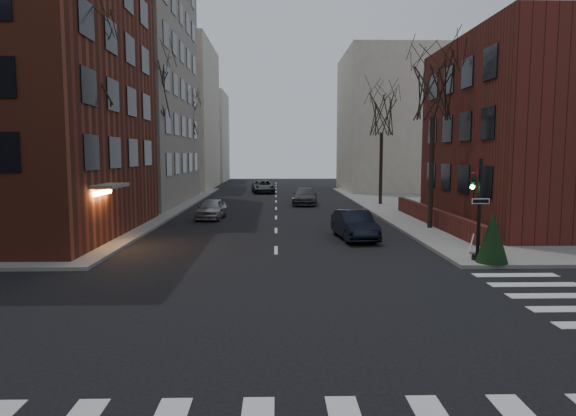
{
  "coord_description": "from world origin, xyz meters",
  "views": [
    {
      "loc": [
        0.02,
        -10.85,
        4.33
      ],
      "look_at": [
        0.53,
        11.26,
        2.0
      ],
      "focal_mm": 32.0,
      "sensor_mm": 36.0,
      "label": 1
    }
  ],
  "objects_px": {
    "tree_left_b": "(150,88)",
    "tree_left_c": "(186,116)",
    "tree_left_a": "(88,65)",
    "streetlamp_near": "(147,156)",
    "streetlamp_far": "(196,155)",
    "car_lane_gray": "(305,196)",
    "tree_right_a": "(434,87)",
    "evergreen_shrub": "(493,237)",
    "tree_right_b": "(382,115)",
    "car_lane_silver": "(211,209)",
    "traffic_signal": "(477,216)",
    "sandwich_board": "(475,243)",
    "car_lane_far": "(263,187)",
    "parked_sedan": "(354,225)"
  },
  "relations": [
    {
      "from": "tree_right_b",
      "to": "streetlamp_far",
      "type": "distance_m",
      "value": 20.01
    },
    {
      "from": "car_lane_silver",
      "to": "evergreen_shrub",
      "type": "bearing_deg",
      "value": -45.51
    },
    {
      "from": "streetlamp_far",
      "to": "evergreen_shrub",
      "type": "distance_m",
      "value": 37.5
    },
    {
      "from": "tree_right_a",
      "to": "tree_right_b",
      "type": "relative_size",
      "value": 1.06
    },
    {
      "from": "tree_right_b",
      "to": "evergreen_shrub",
      "type": "xyz_separation_m",
      "value": [
        -0.44,
        -23.5,
        -6.43
      ]
    },
    {
      "from": "tree_left_b",
      "to": "sandwich_board",
      "type": "distance_m",
      "value": 24.71
    },
    {
      "from": "tree_left_b",
      "to": "car_lane_far",
      "type": "height_order",
      "value": "tree_left_b"
    },
    {
      "from": "sandwich_board",
      "to": "traffic_signal",
      "type": "bearing_deg",
      "value": -91.01
    },
    {
      "from": "tree_right_a",
      "to": "car_lane_silver",
      "type": "xyz_separation_m",
      "value": [
        -13.13,
        5.4,
        -7.34
      ]
    },
    {
      "from": "streetlamp_far",
      "to": "tree_right_b",
      "type": "bearing_deg",
      "value": -30.47
    },
    {
      "from": "parked_sedan",
      "to": "car_lane_far",
      "type": "xyz_separation_m",
      "value": [
        -5.43,
        31.38,
        -0.03
      ]
    },
    {
      "from": "tree_right_b",
      "to": "streetlamp_far",
      "type": "relative_size",
      "value": 1.46
    },
    {
      "from": "tree_left_b",
      "to": "tree_left_c",
      "type": "relative_size",
      "value": 1.11
    },
    {
      "from": "evergreen_shrub",
      "to": "car_lane_silver",
      "type": "bearing_deg",
      "value": 130.43
    },
    {
      "from": "traffic_signal",
      "to": "streetlamp_far",
      "type": "distance_m",
      "value": 36.81
    },
    {
      "from": "tree_left_a",
      "to": "tree_left_c",
      "type": "height_order",
      "value": "tree_left_a"
    },
    {
      "from": "sandwich_board",
      "to": "evergreen_shrub",
      "type": "height_order",
      "value": "evergreen_shrub"
    },
    {
      "from": "tree_left_c",
      "to": "evergreen_shrub",
      "type": "relative_size",
      "value": 4.84
    },
    {
      "from": "traffic_signal",
      "to": "tree_left_a",
      "type": "distance_m",
      "value": 18.66
    },
    {
      "from": "tree_left_a",
      "to": "car_lane_gray",
      "type": "bearing_deg",
      "value": 59.21
    },
    {
      "from": "tree_left_b",
      "to": "tree_left_c",
      "type": "xyz_separation_m",
      "value": [
        0.0,
        14.0,
        -0.88
      ]
    },
    {
      "from": "evergreen_shrub",
      "to": "tree_left_b",
      "type": "bearing_deg",
      "value": 134.45
    },
    {
      "from": "tree_right_b",
      "to": "car_lane_silver",
      "type": "distance_m",
      "value": 17.14
    },
    {
      "from": "streetlamp_near",
      "to": "sandwich_board",
      "type": "bearing_deg",
      "value": -34.89
    },
    {
      "from": "tree_left_b",
      "to": "tree_left_c",
      "type": "height_order",
      "value": "tree_left_b"
    },
    {
      "from": "streetlamp_near",
      "to": "tree_left_a",
      "type": "bearing_deg",
      "value": -94.29
    },
    {
      "from": "tree_left_c",
      "to": "car_lane_silver",
      "type": "bearing_deg",
      "value": -74.93
    },
    {
      "from": "traffic_signal",
      "to": "car_lane_far",
      "type": "height_order",
      "value": "traffic_signal"
    },
    {
      "from": "car_lane_far",
      "to": "evergreen_shrub",
      "type": "xyz_separation_m",
      "value": [
        9.79,
        -37.81,
        0.45
      ]
    },
    {
      "from": "car_lane_gray",
      "to": "streetlamp_near",
      "type": "bearing_deg",
      "value": -128.63
    },
    {
      "from": "traffic_signal",
      "to": "tree_right_a",
      "type": "height_order",
      "value": "tree_right_a"
    },
    {
      "from": "tree_left_a",
      "to": "traffic_signal",
      "type": "bearing_deg",
      "value": -16.65
    },
    {
      "from": "tree_right_a",
      "to": "streetlamp_near",
      "type": "distance_m",
      "value": 17.87
    },
    {
      "from": "streetlamp_near",
      "to": "parked_sedan",
      "type": "xyz_separation_m",
      "value": [
        12.2,
        -7.07,
        -3.5
      ]
    },
    {
      "from": "streetlamp_far",
      "to": "car_lane_silver",
      "type": "relative_size",
      "value": 1.55
    },
    {
      "from": "tree_left_a",
      "to": "streetlamp_near",
      "type": "xyz_separation_m",
      "value": [
        0.6,
        8.0,
        -4.23
      ]
    },
    {
      "from": "car_lane_gray",
      "to": "streetlamp_far",
      "type": "bearing_deg",
      "value": 145.4
    },
    {
      "from": "tree_left_b",
      "to": "streetlamp_near",
      "type": "distance_m",
      "value": 6.18
    },
    {
      "from": "tree_left_a",
      "to": "tree_left_c",
      "type": "distance_m",
      "value": 26.0
    },
    {
      "from": "streetlamp_far",
      "to": "parked_sedan",
      "type": "relative_size",
      "value": 1.41
    },
    {
      "from": "traffic_signal",
      "to": "tree_right_a",
      "type": "bearing_deg",
      "value": 84.53
    },
    {
      "from": "streetlamp_far",
      "to": "car_lane_gray",
      "type": "distance_m",
      "value": 14.44
    },
    {
      "from": "tree_right_b",
      "to": "sandwich_board",
      "type": "distance_m",
      "value": 22.72
    },
    {
      "from": "car_lane_silver",
      "to": "car_lane_gray",
      "type": "relative_size",
      "value": 0.81
    },
    {
      "from": "tree_left_c",
      "to": "car_lane_far",
      "type": "bearing_deg",
      "value": 40.56
    },
    {
      "from": "tree_right_a",
      "to": "evergreen_shrub",
      "type": "bearing_deg",
      "value": -92.62
    },
    {
      "from": "parked_sedan",
      "to": "car_lane_silver",
      "type": "relative_size",
      "value": 1.1
    },
    {
      "from": "tree_left_b",
      "to": "sandwich_board",
      "type": "relative_size",
      "value": 13.06
    },
    {
      "from": "tree_left_a",
      "to": "sandwich_board",
      "type": "bearing_deg",
      "value": -11.81
    },
    {
      "from": "car_lane_gray",
      "to": "evergreen_shrub",
      "type": "relative_size",
      "value": 2.48
    }
  ]
}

